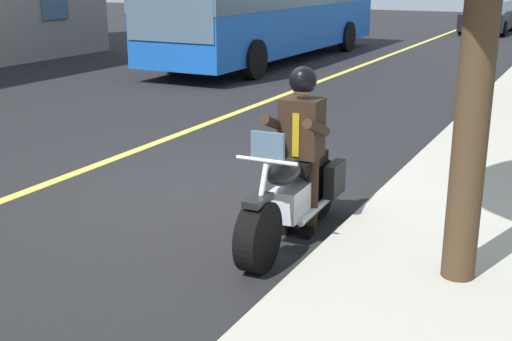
# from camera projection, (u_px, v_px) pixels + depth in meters

# --- Properties ---
(ground_plane) EXTENTS (80.00, 80.00, 0.00)m
(ground_plane) POSITION_uv_depth(u_px,v_px,m) (199.00, 197.00, 8.11)
(ground_plane) COLOR black
(lane_center_stripe) EXTENTS (60.00, 0.16, 0.01)m
(lane_center_stripe) POSITION_uv_depth(u_px,v_px,m) (74.00, 174.00, 8.99)
(lane_center_stripe) COLOR #E5DB4C
(lane_center_stripe) RESTS_ON ground_plane
(motorcycle_main) EXTENTS (2.22, 0.64, 1.26)m
(motorcycle_main) POSITION_uv_depth(u_px,v_px,m) (294.00, 196.00, 6.73)
(motorcycle_main) COLOR black
(motorcycle_main) RESTS_ON ground_plane
(rider_main) EXTENTS (0.63, 0.56, 1.74)m
(rider_main) POSITION_uv_depth(u_px,v_px,m) (301.00, 136.00, 6.73)
(rider_main) COLOR black
(rider_main) RESTS_ON ground_plane
(car_silver) EXTENTS (4.60, 1.92, 1.40)m
(car_silver) POSITION_uv_depth(u_px,v_px,m) (489.00, 17.00, 29.07)
(car_silver) COLOR black
(car_silver) RESTS_ON ground_plane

